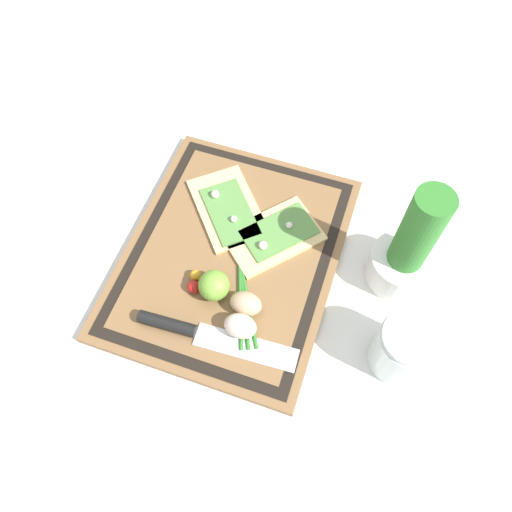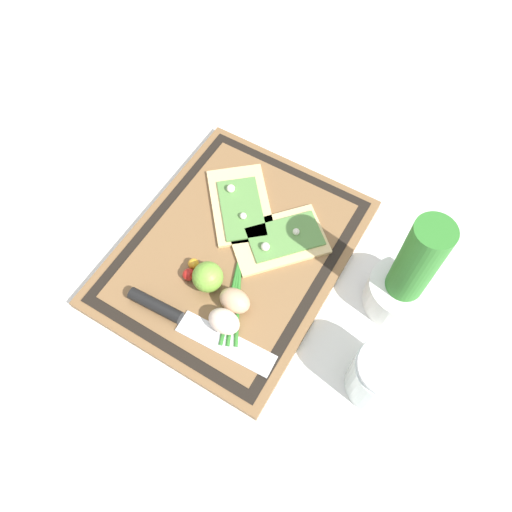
# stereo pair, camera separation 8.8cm
# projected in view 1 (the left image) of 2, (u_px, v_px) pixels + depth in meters

# --- Properties ---
(ground_plane) EXTENTS (6.00, 6.00, 0.00)m
(ground_plane) POSITION_uv_depth(u_px,v_px,m) (232.00, 258.00, 0.92)
(ground_plane) COLOR silver
(cutting_board) EXTENTS (0.47, 0.38, 0.02)m
(cutting_board) POSITION_uv_depth(u_px,v_px,m) (232.00, 256.00, 0.91)
(cutting_board) COLOR brown
(cutting_board) RESTS_ON ground_plane
(pizza_slice_near) EXTENTS (0.20, 0.20, 0.02)m
(pizza_slice_near) POSITION_uv_depth(u_px,v_px,m) (228.00, 209.00, 0.94)
(pizza_slice_near) COLOR #DBBC7F
(pizza_slice_near) RESTS_ON cutting_board
(pizza_slice_far) EXTENTS (0.20, 0.19, 0.02)m
(pizza_slice_far) POSITION_uv_depth(u_px,v_px,m) (274.00, 235.00, 0.91)
(pizza_slice_far) COLOR #DBBC7F
(pizza_slice_far) RESTS_ON cutting_board
(knife) EXTENTS (0.05, 0.27, 0.02)m
(knife) POSITION_uv_depth(u_px,v_px,m) (191.00, 331.00, 0.82)
(knife) COLOR silver
(knife) RESTS_ON cutting_board
(egg_brown) EXTENTS (0.04, 0.05, 0.04)m
(egg_brown) POSITION_uv_depth(u_px,v_px,m) (246.00, 304.00, 0.83)
(egg_brown) COLOR tan
(egg_brown) RESTS_ON cutting_board
(egg_pink) EXTENTS (0.04, 0.05, 0.04)m
(egg_pink) POSITION_uv_depth(u_px,v_px,m) (240.00, 326.00, 0.81)
(egg_pink) COLOR beige
(egg_pink) RESTS_ON cutting_board
(lime) EXTENTS (0.05, 0.05, 0.05)m
(lime) POSITION_uv_depth(u_px,v_px,m) (216.00, 286.00, 0.84)
(lime) COLOR #70A838
(lime) RESTS_ON cutting_board
(cherry_tomato_red) EXTENTS (0.02, 0.02, 0.02)m
(cherry_tomato_red) POSITION_uv_depth(u_px,v_px,m) (193.00, 287.00, 0.86)
(cherry_tomato_red) COLOR red
(cherry_tomato_red) RESTS_ON cutting_board
(cherry_tomato_yellow) EXTENTS (0.02, 0.02, 0.02)m
(cherry_tomato_yellow) POSITION_uv_depth(u_px,v_px,m) (196.00, 275.00, 0.87)
(cherry_tomato_yellow) COLOR gold
(cherry_tomato_yellow) RESTS_ON cutting_board
(scallion_bunch) EXTENTS (0.32, 0.17, 0.01)m
(scallion_bunch) POSITION_uv_depth(u_px,v_px,m) (240.00, 259.00, 0.89)
(scallion_bunch) COLOR #2D7528
(scallion_bunch) RESTS_ON cutting_board
(herb_pot) EXTENTS (0.11, 0.11, 0.24)m
(herb_pot) POSITION_uv_depth(u_px,v_px,m) (407.00, 253.00, 0.83)
(herb_pot) COLOR white
(herb_pot) RESTS_ON ground_plane
(sauce_jar) EXTENTS (0.10, 0.10, 0.11)m
(sauce_jar) POSITION_uv_depth(u_px,v_px,m) (402.00, 349.00, 0.79)
(sauce_jar) COLOR silver
(sauce_jar) RESTS_ON ground_plane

